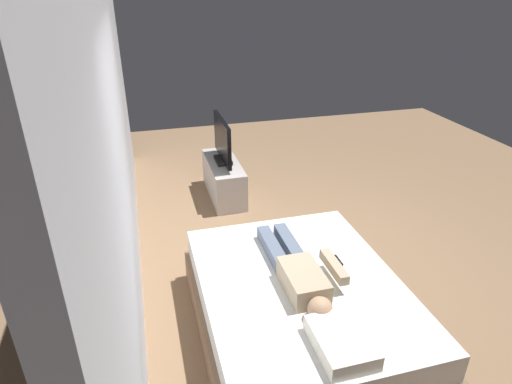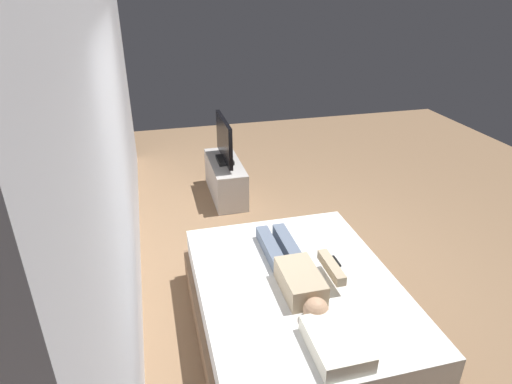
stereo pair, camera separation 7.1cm
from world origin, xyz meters
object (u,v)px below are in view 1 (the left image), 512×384
Objects in this scene: bed at (300,309)px; tv at (222,142)px; pillow at (341,342)px; remote at (337,261)px; person at (299,272)px; tv_stand at (224,179)px.

bed is 2.77m from tv.
remote is at bearing -23.58° from pillow.
pillow is at bearing 156.42° from remote.
pillow is at bearing -179.23° from person.
bed is 1.66× the size of person.
person is 0.44m from remote.
tv is (2.72, 0.08, 0.52)m from bed.
tv_stand is at bearing 1.70° from bed.
tv is at bearing 1.34° from pillow.
tv_stand is 1.25× the size of tv.
pillow is 3.45m from tv.
person is (0.75, 0.01, 0.02)m from pillow.
tv is at bearing 0.00° from tv_stand.
tv_stand is (3.44, 0.08, -0.35)m from pillow.
remote is (0.18, -0.39, 0.28)m from bed.
bed is 2.72m from tv_stand.
remote reaches higher than tv_stand.
tv_stand is at bearing 1.50° from person.
tv reaches higher than person.
tv_stand is at bearing 1.34° from pillow.
pillow is 0.38× the size of person.
bed is 4.35× the size of pillow.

